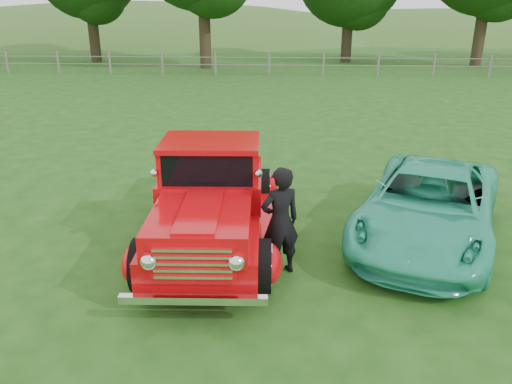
{
  "coord_description": "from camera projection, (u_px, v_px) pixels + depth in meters",
  "views": [
    {
      "loc": [
        0.95,
        -6.37,
        3.77
      ],
      "look_at": [
        0.5,
        1.2,
        0.89
      ],
      "focal_mm": 35.0,
      "sensor_mm": 36.0,
      "label": 1
    }
  ],
  "objects": [
    {
      "name": "ground",
      "position": [
        217.0,
        276.0,
        7.34
      ],
      "size": [
        140.0,
        140.0,
        0.0
      ],
      "primitive_type": "plane",
      "color": "#1D4713",
      "rests_on": "ground"
    },
    {
      "name": "distant_hills",
      "position": [
        247.0,
        71.0,
        64.67
      ],
      "size": [
        116.0,
        60.0,
        18.0
      ],
      "color": "#315720",
      "rests_on": "ground"
    },
    {
      "name": "fence_line",
      "position": [
        269.0,
        64.0,
        27.66
      ],
      "size": [
        48.0,
        0.12,
        1.2
      ],
      "color": "slate",
      "rests_on": "ground"
    },
    {
      "name": "red_pickup",
      "position": [
        212.0,
        197.0,
        8.14
      ],
      "size": [
        2.37,
        5.05,
        1.78
      ],
      "rotation": [
        0.0,
        0.0,
        0.04
      ],
      "color": "black",
      "rests_on": "ground"
    },
    {
      "name": "teal_sedan",
      "position": [
        429.0,
        205.0,
        8.29
      ],
      "size": [
        3.55,
        4.9,
        1.24
      ],
      "primitive_type": "imported",
      "rotation": [
        0.0,
        0.0,
        -0.38
      ],
      "color": "#2EB991",
      "rests_on": "ground"
    },
    {
      "name": "man",
      "position": [
        280.0,
        222.0,
        7.18
      ],
      "size": [
        0.71,
        0.61,
        1.65
      ],
      "primitive_type": "imported",
      "rotation": [
        0.0,
        0.0,
        3.59
      ],
      "color": "black",
      "rests_on": "ground"
    }
  ]
}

